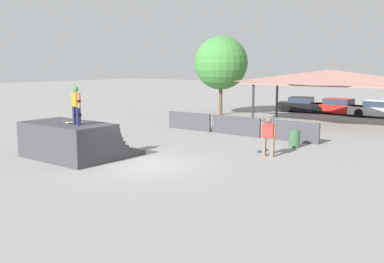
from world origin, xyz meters
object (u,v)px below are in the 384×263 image
object	(u,v)px
trash_bin	(294,139)
parked_car_red	(339,107)
skater_on_deck	(76,103)
skateboard_on_deck	(74,122)
skateboard_on_ground	(262,150)
parked_car_black	(302,105)
bystander_walking	(268,135)
tree_far_back	(221,63)
parked_car_white	(380,110)

from	to	relation	value
trash_bin	parked_car_red	bearing A→B (deg)	100.96
skater_on_deck	trash_bin	bearing A→B (deg)	67.31
skater_on_deck	skateboard_on_deck	xyz separation A→B (m)	(-0.35, 0.13, -0.83)
skateboard_on_ground	parked_car_black	size ratio (longest dim) A/B	0.19
parked_car_black	skateboard_on_ground	bearing A→B (deg)	-82.86
bystander_walking	skateboard_on_deck	bearing A→B (deg)	32.18
trash_bin	tree_far_back	bearing A→B (deg)	138.28
skateboard_on_ground	tree_far_back	xyz separation A→B (m)	(-9.62, 11.09, 4.02)
trash_bin	parked_car_black	size ratio (longest dim) A/B	0.20
skater_on_deck	parked_car_red	world-z (taller)	skater_on_deck
trash_bin	parked_car_red	xyz separation A→B (m)	(-2.94, 15.20, 0.18)
skateboard_on_ground	parked_car_red	world-z (taller)	parked_car_red
skateboard_on_ground	skateboard_on_deck	bearing A→B (deg)	-35.66
bystander_walking	skateboard_on_ground	distance (m)	1.39
skateboard_on_deck	parked_car_white	xyz separation A→B (m)	(6.22, 23.09, -0.97)
tree_far_back	skater_on_deck	bearing A→B (deg)	-75.11
parked_car_white	tree_far_back	bearing A→B (deg)	-152.29
skater_on_deck	parked_car_black	world-z (taller)	skater_on_deck
skateboard_on_deck	trash_bin	size ratio (longest dim) A/B	0.99
skateboard_on_deck	parked_car_black	world-z (taller)	skateboard_on_deck
parked_car_red	parked_car_white	distance (m)	3.11
skateboard_on_deck	skater_on_deck	bearing A→B (deg)	-38.62
parked_car_black	parked_car_white	bearing A→B (deg)	-11.27
skateboard_on_deck	trash_bin	bearing A→B (deg)	34.47
skateboard_on_deck	parked_car_black	xyz separation A→B (m)	(0.03, 23.20, -0.97)
bystander_walking	tree_far_back	size ratio (longest dim) A/B	0.27
tree_far_back	parked_car_red	bearing A→B (deg)	38.74
skater_on_deck	skateboard_on_deck	size ratio (longest dim) A/B	1.85
parked_car_black	parked_car_red	world-z (taller)	same
trash_bin	parked_car_white	xyz separation A→B (m)	(0.16, 14.96, 0.18)
bystander_walking	parked_car_white	size ratio (longest dim) A/B	0.39
skateboard_on_deck	skateboard_on_ground	world-z (taller)	skateboard_on_deck
parked_car_red	tree_far_back	bearing A→B (deg)	-134.91
bystander_walking	trash_bin	xyz separation A→B (m)	(0.03, 2.65, -0.51)
skateboard_on_ground	parked_car_white	bearing A→B (deg)	-178.52
parked_car_black	trash_bin	bearing A→B (deg)	-78.39
skateboard_on_ground	trash_bin	distance (m)	2.03
skateboard_on_ground	parked_car_white	world-z (taller)	parked_car_white
skateboard_on_deck	bystander_walking	size ratio (longest dim) A/B	0.50
skater_on_deck	parked_car_white	size ratio (longest dim) A/B	0.36
bystander_walking	tree_far_back	bearing A→B (deg)	-59.08
skateboard_on_ground	trash_bin	xyz separation A→B (m)	(0.75, 1.85, 0.37)
skateboard_on_deck	bystander_walking	bearing A→B (deg)	23.45
skateboard_on_deck	skateboard_on_ground	xyz separation A→B (m)	(5.31, 6.28, -1.52)
trash_bin	skater_on_deck	bearing A→B (deg)	-124.69
parked_car_white	trash_bin	bearing A→B (deg)	-91.42
bystander_walking	skateboard_on_ground	bearing A→B (deg)	-58.42
skateboard_on_deck	trash_bin	world-z (taller)	skateboard_on_deck
parked_car_red	parked_car_white	size ratio (longest dim) A/B	1.07
skateboard_on_deck	skateboard_on_ground	distance (m)	8.36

